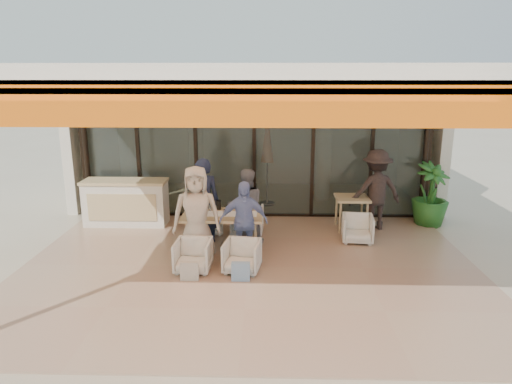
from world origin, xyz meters
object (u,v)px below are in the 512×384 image
(host_counter, at_px, (126,202))
(diner_navy, at_px, (203,201))
(chair_near_left, at_px, (193,254))
(standing_woman, at_px, (376,190))
(chair_far_right, at_px, (247,219))
(chair_far_left, at_px, (208,221))
(side_table, at_px, (352,202))
(diner_grey, at_px, (246,207))
(potted_palm, at_px, (430,194))
(chair_near_right, at_px, (242,255))
(diner_cream, at_px, (196,214))
(diner_periwinkle, at_px, (243,222))
(dining_table, at_px, (222,217))
(side_chair, at_px, (358,227))

(host_counter, bearing_deg, diner_navy, -28.99)
(host_counter, bearing_deg, chair_near_left, -52.29)
(standing_woman, bearing_deg, chair_far_right, -4.36)
(host_counter, xyz_separation_m, standing_woman, (5.49, -0.14, 0.35))
(chair_far_left, distance_m, side_table, 3.13)
(chair_far_right, relative_size, diner_grey, 0.45)
(side_table, bearing_deg, standing_woman, 5.60)
(host_counter, bearing_deg, potted_palm, 1.68)
(chair_near_right, distance_m, diner_cream, 1.13)
(chair_near_right, relative_size, diner_periwinkle, 0.41)
(dining_table, distance_m, chair_far_left, 1.10)
(host_counter, height_order, chair_near_right, host_counter)
(chair_far_left, distance_m, diner_navy, 0.76)
(side_chair, bearing_deg, host_counter, 175.38)
(diner_cream, xyz_separation_m, side_table, (3.09, 1.76, -0.24))
(diner_grey, height_order, side_chair, diner_grey)
(diner_cream, bearing_deg, chair_far_left, 85.71)
(diner_navy, height_order, standing_woman, standing_woman)
(side_chair, distance_m, potted_palm, 2.17)
(chair_near_left, relative_size, standing_woman, 0.35)
(standing_woman, bearing_deg, chair_near_right, 27.15)
(side_table, bearing_deg, chair_far_left, -173.41)
(host_counter, height_order, chair_near_left, host_counter)
(diner_navy, bearing_deg, chair_near_left, 81.24)
(chair_far_right, xyz_separation_m, standing_woman, (2.76, 0.41, 0.55))
(host_counter, height_order, diner_navy, diner_navy)
(chair_near_right, xyz_separation_m, diner_grey, (0.00, 1.40, 0.45))
(diner_cream, bearing_deg, diner_grey, 42.68)
(chair_far_left, height_order, diner_periwinkle, diner_periwinkle)
(diner_grey, bearing_deg, side_chair, 169.74)
(chair_near_left, bearing_deg, dining_table, 68.91)
(chair_far_right, height_order, chair_near_right, chair_far_right)
(dining_table, bearing_deg, side_chair, 11.64)
(host_counter, height_order, diner_cream, diner_cream)
(dining_table, relative_size, chair_far_left, 2.49)
(host_counter, distance_m, dining_table, 2.75)
(diner_navy, xyz_separation_m, diner_cream, (0.00, -0.90, 0.01))
(chair_near_right, height_order, diner_periwinkle, diner_periwinkle)
(chair_near_right, bearing_deg, potted_palm, 41.98)
(dining_table, relative_size, side_chair, 2.42)
(chair_near_right, bearing_deg, diner_cream, 158.07)
(diner_cream, relative_size, side_chair, 2.82)
(diner_periwinkle, relative_size, side_chair, 2.40)
(chair_far_left, distance_m, diner_cream, 1.51)
(chair_far_left, bearing_deg, diner_periwinkle, 107.47)
(side_chair, bearing_deg, diner_periwinkle, -149.79)
(side_chair, bearing_deg, chair_far_left, 178.83)
(chair_near_right, relative_size, diner_navy, 0.35)
(chair_near_left, relative_size, diner_cream, 0.35)
(dining_table, xyz_separation_m, chair_near_left, (-0.41, -0.96, -0.38))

